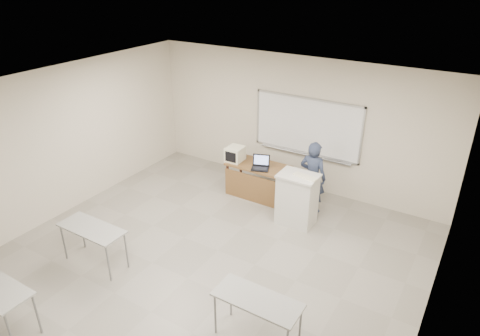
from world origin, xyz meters
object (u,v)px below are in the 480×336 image
Objects in this scene: instructor_desk at (256,176)px; podium at (297,199)px; keyboard at (305,177)px; mouse at (268,165)px; crt_monitor at (235,154)px; presenter at (313,177)px; laptop at (261,166)px; whiteboard at (307,127)px.

podium reaches higher than instructor_desk.
keyboard reaches higher than instructor_desk.
podium is 10.65× the size of mouse.
crt_monitor reaches higher than podium.
instructor_desk is 0.88× the size of presenter.
keyboard is 0.30× the size of presenter.
mouse reaches higher than instructor_desk.
mouse is at bearing 160.59° from keyboard.
laptop is at bearing 156.71° from podium.
instructor_desk is 1.29m from presenter.
crt_monitor is at bearing 174.67° from keyboard.
whiteboard is 1.81× the size of instructor_desk.
keyboard is (0.65, -1.50, -0.40)m from whiteboard.
instructor_desk is 1.28× the size of podium.
crt_monitor is at bearing 176.60° from instructor_desk.
laptop is at bearing -118.76° from whiteboard.
presenter is at bearing -57.57° from whiteboard.
podium is 1.20m from mouse.
presenter is (0.56, -0.89, -0.70)m from whiteboard.
whiteboard reaches higher than podium.
keyboard is at bearing 98.70° from presenter.
whiteboard reaches higher than crt_monitor.
laptop is at bearing -4.24° from instructor_desk.
instructor_desk is at bearing 170.14° from keyboard.
instructor_desk is at bearing -124.84° from whiteboard.
podium is at bearing -10.96° from mouse.
keyboard reaches higher than mouse.
presenter reaches higher than laptop.
whiteboard is 2.33× the size of podium.
crt_monitor is 0.77m from mouse.
instructor_desk is 1.54m from keyboard.
instructor_desk is at bearing 5.99° from presenter.
presenter is at bearing 1.67° from crt_monitor.
laptop is at bearing 7.20° from presenter.
presenter is (1.12, 0.13, -0.03)m from laptop.
whiteboard reaches higher than laptop.
crt_monitor is 0.85× the size of keyboard.
podium is 0.68× the size of presenter.
keyboard is at bearing -8.52° from mouse.
keyboard is (1.15, -0.65, 0.31)m from mouse.
instructor_desk is at bearing -120.24° from mouse.
presenter is at bearing 108.11° from keyboard.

